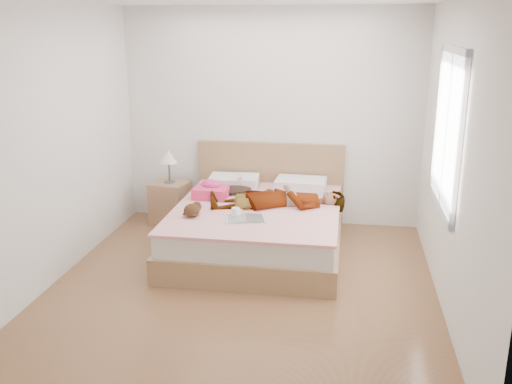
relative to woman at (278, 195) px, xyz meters
The scene contains 11 objects.
ground 1.24m from the woman, 101.33° to the right, with size 4.00×4.00×0.00m, color #4D3118.
woman is the anchor object (origin of this frame).
hair 0.73m from the woman, 141.71° to the left, with size 0.41×0.50×0.07m, color black.
phone 0.65m from the woman, 141.34° to the left, with size 0.05×0.10×0.01m, color silver.
room_shell 1.95m from the woman, 25.90° to the right, with size 4.00×4.00×4.00m.
bed 0.40m from the woman, behind, with size 1.80×2.08×1.00m.
towel 0.80m from the woman, behind, with size 0.38×0.33×0.20m.
magazine 0.62m from the woman, 115.38° to the right, with size 0.45×0.35×0.02m.
coffee_mug 0.61m from the woman, 127.62° to the right, with size 0.13×0.10×0.09m.
plush_toy 0.97m from the woman, 146.42° to the right, with size 0.20×0.26×0.13m.
nightstand 1.58m from the woman, 156.57° to the left, with size 0.50×0.46×0.93m.
Camera 1 is at (0.92, -4.79, 2.39)m, focal length 40.00 mm.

